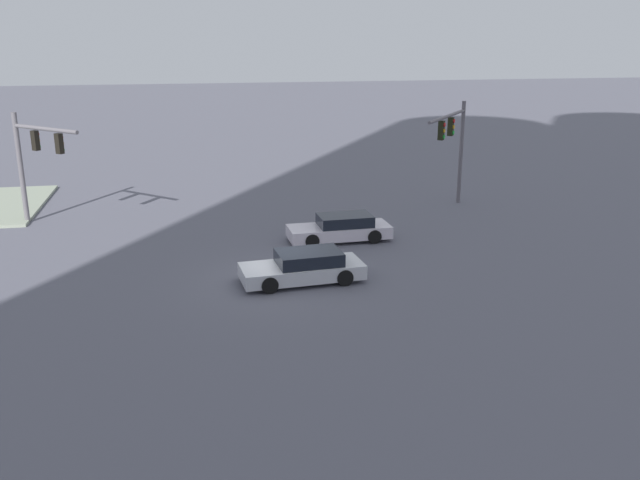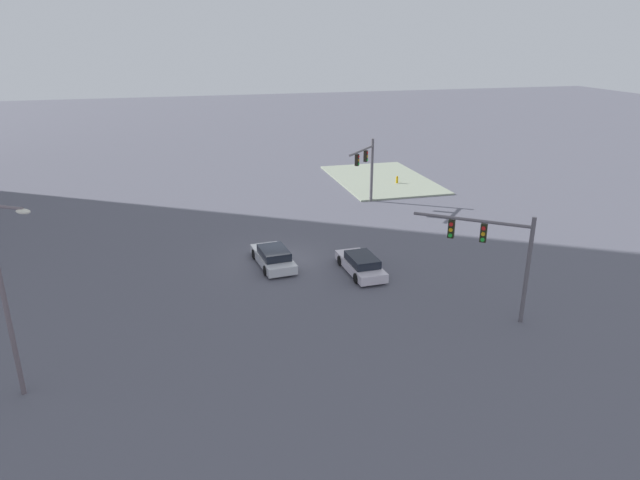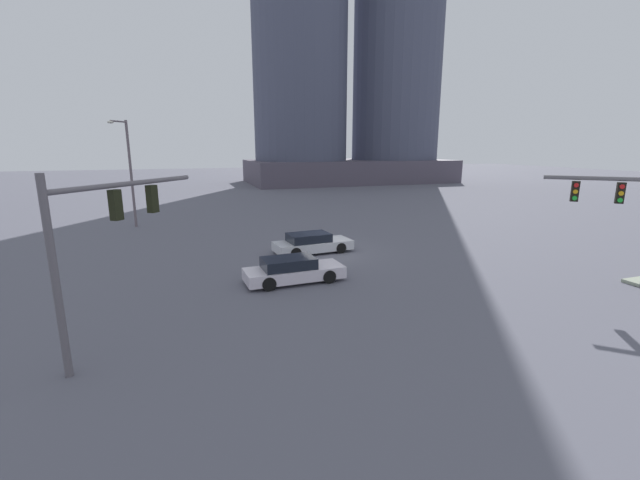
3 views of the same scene
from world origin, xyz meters
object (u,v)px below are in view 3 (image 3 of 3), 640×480
object	(u,v)px
sedan_car_approaching	(293,270)
sedan_car_waiting_far	(312,243)
traffic_signal_near_corner	(627,207)
streetlamp_curved_arm	(129,167)
traffic_signal_opposite_side	(102,228)

from	to	relation	value
sedan_car_approaching	sedan_car_waiting_far	bearing A→B (deg)	60.39
traffic_signal_near_corner	sedan_car_approaching	size ratio (longest dim) A/B	1.16
streetlamp_curved_arm	sedan_car_waiting_far	distance (m)	17.04
traffic_signal_opposite_side	streetlamp_curved_arm	size ratio (longest dim) A/B	0.68
traffic_signal_near_corner	sedan_car_approaching	distance (m)	15.40
traffic_signal_opposite_side	sedan_car_waiting_far	xyz separation A→B (m)	(9.67, 9.65, -3.37)
traffic_signal_near_corner	sedan_car_waiting_far	xyz separation A→B (m)	(-11.59, 10.28, -3.08)
traffic_signal_near_corner	traffic_signal_opposite_side	bearing A→B (deg)	41.18
traffic_signal_opposite_side	sedan_car_approaching	size ratio (longest dim) A/B	1.19
traffic_signal_near_corner	streetlamp_curved_arm	bearing A→B (deg)	-2.12
traffic_signal_near_corner	sedan_car_waiting_far	world-z (taller)	traffic_signal_near_corner
sedan_car_waiting_far	sedan_car_approaching	bearing A→B (deg)	-122.27
sedan_car_approaching	sedan_car_waiting_far	world-z (taller)	same
traffic_signal_near_corner	sedan_car_approaching	world-z (taller)	traffic_signal_near_corner
traffic_signal_near_corner	sedan_car_waiting_far	size ratio (longest dim) A/B	1.14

